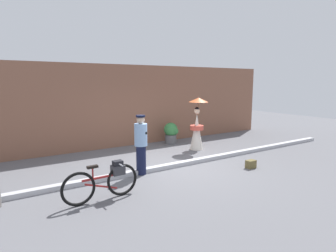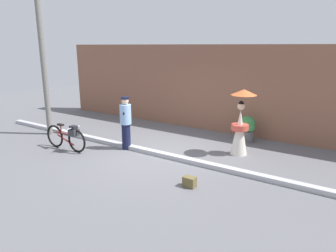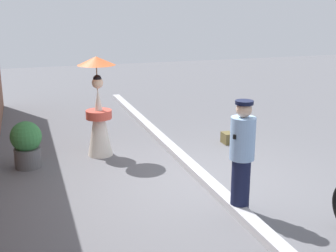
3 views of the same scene
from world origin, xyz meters
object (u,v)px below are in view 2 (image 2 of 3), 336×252
at_px(person_with_parasol, 240,124).
at_px(utility_pole, 44,66).
at_px(backpack_on_pavement, 189,182).
at_px(bicycle_near_officer, 67,137).
at_px(potted_plant_by_door, 247,128).
at_px(person_officer, 126,122).

xyz_separation_m(person_with_parasol, utility_pole, (-6.37, -1.69, 1.49)).
bearing_deg(backpack_on_pavement, person_with_parasol, 87.22).
height_order(bicycle_near_officer, backpack_on_pavement, bicycle_near_officer).
xyz_separation_m(bicycle_near_officer, person_with_parasol, (4.43, 2.49, 0.49)).
bearing_deg(potted_plant_by_door, utility_pole, -153.71).
relative_size(person_officer, utility_pole, 0.33).
bearing_deg(bicycle_near_officer, utility_pole, 157.73).
height_order(person_officer, backpack_on_pavement, person_officer).
bearing_deg(person_with_parasol, bicycle_near_officer, -150.66).
height_order(bicycle_near_officer, person_with_parasol, person_with_parasol).
height_order(person_officer, person_with_parasol, person_with_parasol).
relative_size(person_with_parasol, utility_pole, 0.39).
xyz_separation_m(person_with_parasol, backpack_on_pavement, (-0.13, -2.65, -0.79)).
distance_m(person_officer, backpack_on_pavement, 3.23).
xyz_separation_m(bicycle_near_officer, person_officer, (1.40, 1.06, 0.43)).
xyz_separation_m(bicycle_near_officer, backpack_on_pavement, (4.30, -0.17, -0.30)).
height_order(bicycle_near_officer, person_officer, person_officer).
bearing_deg(backpack_on_pavement, bicycle_near_officer, 177.79).
bearing_deg(potted_plant_by_door, backpack_on_pavement, -88.29).
distance_m(bicycle_near_officer, utility_pole, 2.89).
distance_m(person_with_parasol, potted_plant_by_door, 1.43).
relative_size(bicycle_near_officer, potted_plant_by_door, 1.96).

